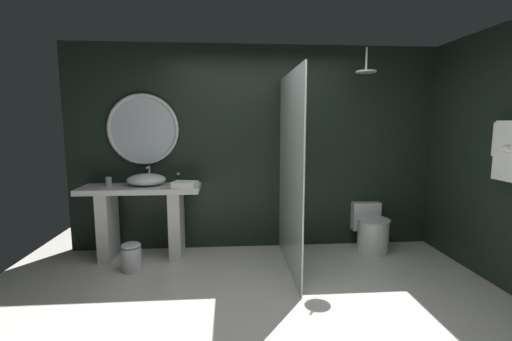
{
  "coord_description": "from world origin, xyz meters",
  "views": [
    {
      "loc": [
        -0.37,
        -2.62,
        1.64
      ],
      "look_at": [
        -0.11,
        0.86,
        1.15
      ],
      "focal_mm": 24.52,
      "sensor_mm": 36.0,
      "label": 1
    }
  ],
  "objects_px": {
    "soap_dispenser": "(178,180)",
    "waste_bin": "(131,257)",
    "round_wall_mirror": "(143,129)",
    "vessel_sink": "(146,180)",
    "tumbler_cup": "(108,181)",
    "rain_shower_head": "(366,70)",
    "folded_hand_towel": "(185,185)",
    "toilet": "(371,230)"
  },
  "relations": [
    {
      "from": "folded_hand_towel",
      "to": "toilet",
      "type": "bearing_deg",
      "value": 4.09
    },
    {
      "from": "round_wall_mirror",
      "to": "folded_hand_towel",
      "type": "xyz_separation_m",
      "value": [
        0.54,
        -0.38,
        -0.63
      ]
    },
    {
      "from": "vessel_sink",
      "to": "rain_shower_head",
      "type": "height_order",
      "value": "rain_shower_head"
    },
    {
      "from": "tumbler_cup",
      "to": "toilet",
      "type": "xyz_separation_m",
      "value": [
        3.26,
        -0.04,
        -0.67
      ]
    },
    {
      "from": "rain_shower_head",
      "to": "folded_hand_towel",
      "type": "relative_size",
      "value": 1.05
    },
    {
      "from": "soap_dispenser",
      "to": "waste_bin",
      "type": "xyz_separation_m",
      "value": [
        -0.47,
        -0.45,
        -0.78
      ]
    },
    {
      "from": "toilet",
      "to": "folded_hand_towel",
      "type": "height_order",
      "value": "folded_hand_towel"
    },
    {
      "from": "soap_dispenser",
      "to": "waste_bin",
      "type": "bearing_deg",
      "value": -136.35
    },
    {
      "from": "vessel_sink",
      "to": "toilet",
      "type": "bearing_deg",
      "value": -0.4
    },
    {
      "from": "vessel_sink",
      "to": "waste_bin",
      "type": "height_order",
      "value": "vessel_sink"
    },
    {
      "from": "rain_shower_head",
      "to": "waste_bin",
      "type": "xyz_separation_m",
      "value": [
        -2.69,
        -0.29,
        -2.07
      ]
    },
    {
      "from": "soap_dispenser",
      "to": "round_wall_mirror",
      "type": "distance_m",
      "value": 0.77
    },
    {
      "from": "toilet",
      "to": "tumbler_cup",
      "type": "bearing_deg",
      "value": 179.33
    },
    {
      "from": "vessel_sink",
      "to": "round_wall_mirror",
      "type": "relative_size",
      "value": 0.53
    },
    {
      "from": "soap_dispenser",
      "to": "round_wall_mirror",
      "type": "height_order",
      "value": "round_wall_mirror"
    },
    {
      "from": "tumbler_cup",
      "to": "vessel_sink",
      "type": "bearing_deg",
      "value": -2.36
    },
    {
      "from": "toilet",
      "to": "round_wall_mirror",
      "type": "bearing_deg",
      "value": 175.69
    },
    {
      "from": "vessel_sink",
      "to": "round_wall_mirror",
      "type": "height_order",
      "value": "round_wall_mirror"
    },
    {
      "from": "folded_hand_towel",
      "to": "vessel_sink",
      "type": "bearing_deg",
      "value": 158.86
    },
    {
      "from": "soap_dispenser",
      "to": "waste_bin",
      "type": "height_order",
      "value": "soap_dispenser"
    },
    {
      "from": "tumbler_cup",
      "to": "rain_shower_head",
      "type": "bearing_deg",
      "value": -3.27
    },
    {
      "from": "round_wall_mirror",
      "to": "rain_shower_head",
      "type": "distance_m",
      "value": 2.77
    },
    {
      "from": "rain_shower_head",
      "to": "waste_bin",
      "type": "distance_m",
      "value": 3.41
    },
    {
      "from": "toilet",
      "to": "waste_bin",
      "type": "xyz_separation_m",
      "value": [
        -2.9,
        -0.43,
        -0.1
      ]
    },
    {
      "from": "vessel_sink",
      "to": "tumbler_cup",
      "type": "xyz_separation_m",
      "value": [
        -0.45,
        0.02,
        -0.02
      ]
    },
    {
      "from": "vessel_sink",
      "to": "toilet",
      "type": "xyz_separation_m",
      "value": [
        2.81,
        -0.02,
        -0.69
      ]
    },
    {
      "from": "round_wall_mirror",
      "to": "folded_hand_towel",
      "type": "bearing_deg",
      "value": -35.21
    },
    {
      "from": "toilet",
      "to": "waste_bin",
      "type": "relative_size",
      "value": 1.79
    },
    {
      "from": "vessel_sink",
      "to": "toilet",
      "type": "height_order",
      "value": "vessel_sink"
    },
    {
      "from": "rain_shower_head",
      "to": "folded_hand_towel",
      "type": "distance_m",
      "value": 2.5
    },
    {
      "from": "soap_dispenser",
      "to": "folded_hand_towel",
      "type": "bearing_deg",
      "value": -61.8
    },
    {
      "from": "tumbler_cup",
      "to": "waste_bin",
      "type": "distance_m",
      "value": 0.97
    },
    {
      "from": "soap_dispenser",
      "to": "waste_bin",
      "type": "relative_size",
      "value": 0.46
    },
    {
      "from": "waste_bin",
      "to": "round_wall_mirror",
      "type": "bearing_deg",
      "value": 87.1
    },
    {
      "from": "vessel_sink",
      "to": "waste_bin",
      "type": "distance_m",
      "value": 0.91
    },
    {
      "from": "tumbler_cup",
      "to": "round_wall_mirror",
      "type": "distance_m",
      "value": 0.75
    },
    {
      "from": "toilet",
      "to": "folded_hand_towel",
      "type": "distance_m",
      "value": 2.43
    },
    {
      "from": "soap_dispenser",
      "to": "rain_shower_head",
      "type": "bearing_deg",
      "value": -4.1
    },
    {
      "from": "vessel_sink",
      "to": "tumbler_cup",
      "type": "bearing_deg",
      "value": 177.64
    },
    {
      "from": "soap_dispenser",
      "to": "folded_hand_towel",
      "type": "relative_size",
      "value": 0.55
    },
    {
      "from": "folded_hand_towel",
      "to": "round_wall_mirror",
      "type": "bearing_deg",
      "value": 144.79
    },
    {
      "from": "waste_bin",
      "to": "toilet",
      "type": "bearing_deg",
      "value": 8.39
    }
  ]
}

